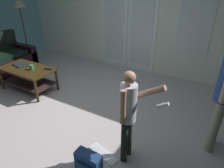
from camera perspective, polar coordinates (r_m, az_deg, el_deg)
ground_plane at (r=3.54m, az=-9.83°, el=-8.82°), size 6.33×4.76×0.02m
wall_back_with_doors at (r=4.91m, az=7.19°, el=19.25°), size 6.33×0.09×2.81m
coffee_table at (r=4.43m, az=-22.85°, el=2.65°), size 1.10×0.61×0.49m
person_child at (r=2.32m, az=4.81°, el=-7.56°), size 0.52×0.33×1.23m
floor_lamp at (r=6.09m, az=-24.86°, el=19.37°), size 0.35×0.35×1.64m
backpack at (r=2.58m, az=-6.82°, el=-21.36°), size 0.32×0.18×0.27m
loose_keyboard at (r=2.83m, az=-2.51°, el=-19.22°), size 0.46×0.25×0.02m
laptop_closed at (r=4.59m, az=-24.48°, el=5.09°), size 0.36×0.30×0.02m
cup_near_edge at (r=4.25m, az=-21.92°, el=4.46°), size 0.08×0.08×0.09m
tv_remote_black at (r=4.16m, az=-17.66°, el=4.15°), size 0.18×0.08×0.02m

